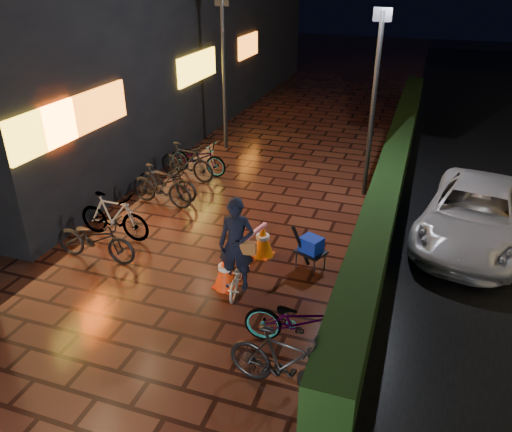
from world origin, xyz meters
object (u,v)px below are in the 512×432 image
at_px(cyclist, 237,258).
at_px(traffic_barrier, 245,254).
at_px(cart_assembly, 310,246).
at_px(van, 476,215).

xyz_separation_m(cyclist, traffic_barrier, (-0.11, 0.71, -0.35)).
relative_size(traffic_barrier, cart_assembly, 1.75).
distance_m(cyclist, cart_assembly, 1.64).
relative_size(cyclist, cart_assembly, 1.85).
bearing_deg(traffic_barrier, van, 32.56).
bearing_deg(cyclist, traffic_barrier, 98.59).
height_order(cyclist, traffic_barrier, cyclist).
relative_size(van, traffic_barrier, 2.50).
height_order(van, cart_assembly, van).
xyz_separation_m(van, traffic_barrier, (-4.46, -2.85, -0.28)).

